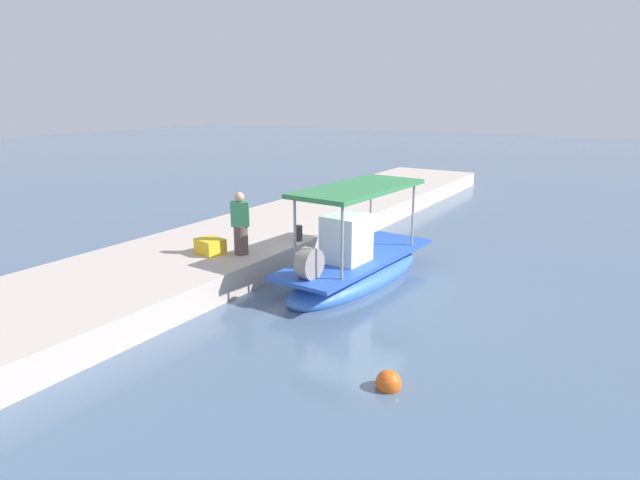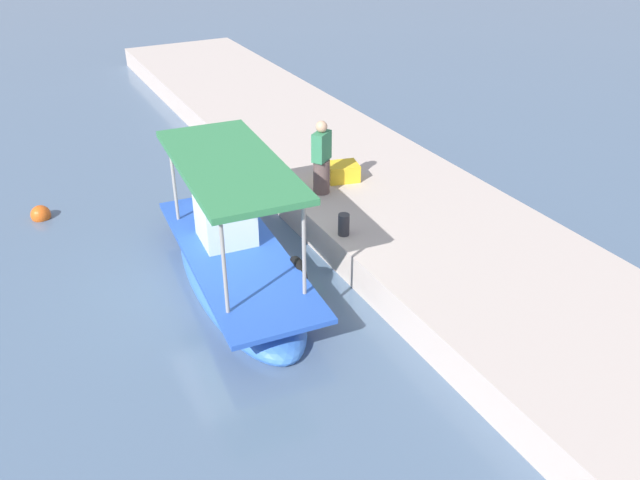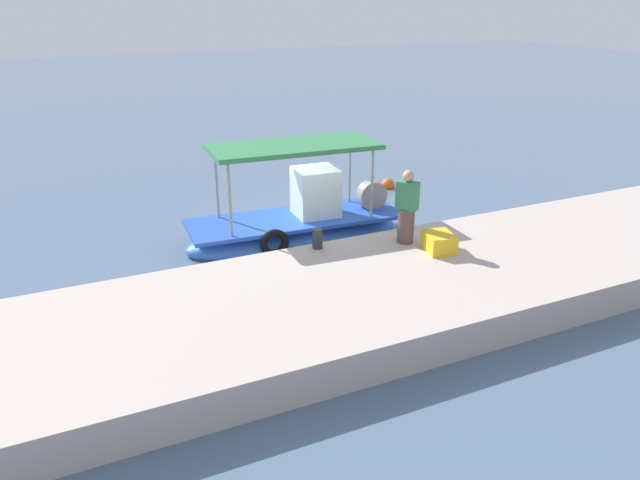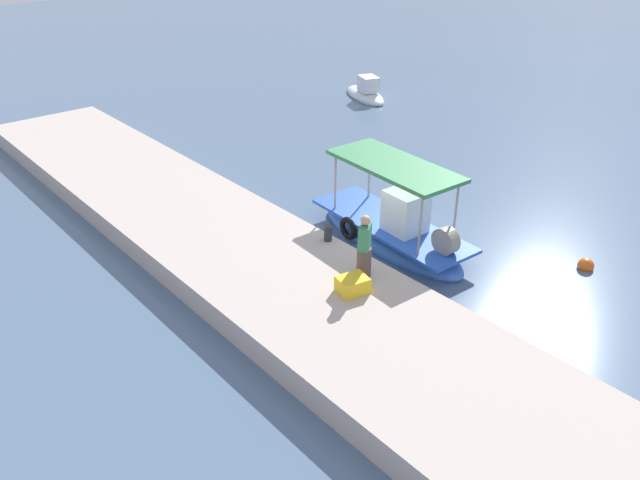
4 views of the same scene
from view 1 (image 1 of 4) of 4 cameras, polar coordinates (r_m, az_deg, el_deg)
The scene contains 7 objects.
ground_plane at distance 15.01m, azimuth 3.83°, elevation -4.45°, with size 120.00×120.00×0.00m, color slate.
dock_quay at distance 17.26m, azimuth -8.97°, elevation -0.71°, with size 36.00×4.63×0.72m, color #BDADA3.
main_fishing_boat at distance 14.98m, azimuth 3.78°, elevation -2.60°, with size 6.00×2.27×3.00m.
fisherman_near_bollard at distance 14.97m, azimuth -8.41°, elevation 1.43°, with size 0.54×0.56×1.75m.
mooring_bollard at distance 16.36m, azimuth -2.29°, elevation 0.74°, with size 0.24×0.24×0.47m, color #2D2D33.
cargo_crate at distance 15.34m, azimuth -11.55°, elevation -0.64°, with size 0.75×0.60×0.42m, color yellow.
marker_buoy at distance 9.93m, azimuth 7.25°, elevation -14.80°, with size 0.47×0.47×0.47m.
Camera 1 is at (12.51, 6.59, 5.04)m, focal length 30.22 mm.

